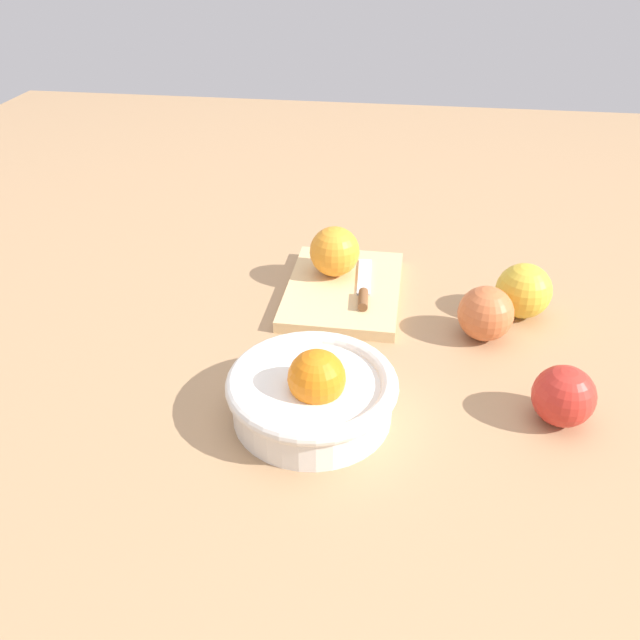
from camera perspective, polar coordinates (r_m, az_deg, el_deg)
The scene contains 8 objects.
ground_plane at distance 0.91m, azimuth 6.43°, elevation -1.04°, with size 2.40×2.40×0.00m, color tan.
bowl at distance 0.75m, azimuth -0.65°, elevation -6.32°, with size 0.20×0.20×0.09m.
cutting_board at distance 0.99m, azimuth 2.06°, elevation 2.65°, with size 0.24×0.17×0.02m, color #DBB77F.
orange_on_board at distance 1.00m, azimuth 1.29°, elevation 6.00°, with size 0.08×0.08×0.08m, color orange.
knife at distance 0.97m, azimuth 3.83°, elevation 2.69°, with size 0.16×0.03×0.01m.
apple_front_left at distance 0.79m, azimuth 20.50°, elevation -6.24°, with size 0.07×0.07×0.07m, color red.
apple_front_center at distance 0.91m, azimuth 14.26°, elevation 0.55°, with size 0.08×0.08×0.08m, color #CC6638.
apple_front_right at distance 0.97m, azimuth 17.35°, elevation 2.45°, with size 0.08×0.08×0.08m, color gold.
Camera 1 is at (-0.76, -0.01, 0.51)m, focal length 36.66 mm.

